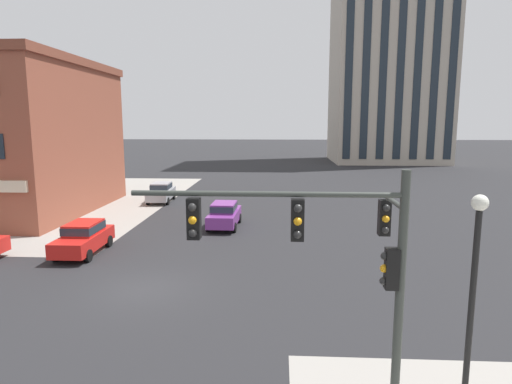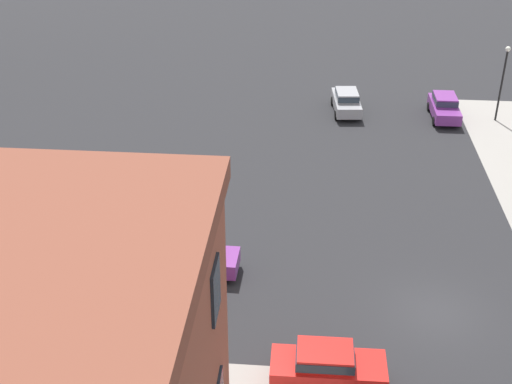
{
  "view_description": "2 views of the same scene",
  "coord_description": "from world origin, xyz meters",
  "px_view_note": "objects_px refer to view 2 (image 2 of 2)",
  "views": [
    {
      "loc": [
        5.7,
        -17.24,
        6.94
      ],
      "look_at": [
        4.64,
        1.79,
        3.89
      ],
      "focal_mm": 30.73,
      "sensor_mm": 36.0,
      "label": 1
    },
    {
      "loc": [
        -24.51,
        5.84,
        19.36
      ],
      "look_at": [
        5.94,
        8.45,
        2.37
      ],
      "focal_mm": 48.27,
      "sensor_mm": 36.0,
      "label": 2
    }
  ],
  "objects_px": {
    "car_cross_eastbound": "(346,101)",
    "car_cross_westbound": "(444,106)",
    "street_lamp_corner_far": "(503,75)",
    "car_main_southbound_near": "(327,365)",
    "car_main_southbound_far": "(193,257)"
  },
  "relations": [
    {
      "from": "car_cross_eastbound",
      "to": "street_lamp_corner_far",
      "type": "bearing_deg",
      "value": -93.03
    },
    {
      "from": "car_main_southbound_far",
      "to": "car_cross_westbound",
      "type": "bearing_deg",
      "value": -36.03
    },
    {
      "from": "car_main_southbound_near",
      "to": "street_lamp_corner_far",
      "type": "bearing_deg",
      "value": -24.27
    },
    {
      "from": "street_lamp_corner_far",
      "to": "car_main_southbound_far",
      "type": "bearing_deg",
      "value": 137.62
    },
    {
      "from": "car_cross_westbound",
      "to": "car_main_southbound_near",
      "type": "bearing_deg",
      "value": 162.59
    },
    {
      "from": "street_lamp_corner_far",
      "to": "car_cross_eastbound",
      "type": "distance_m",
      "value": 10.9
    },
    {
      "from": "car_main_southbound_far",
      "to": "street_lamp_corner_far",
      "type": "bearing_deg",
      "value": -42.38
    },
    {
      "from": "street_lamp_corner_far",
      "to": "car_cross_westbound",
      "type": "distance_m",
      "value": 4.42
    },
    {
      "from": "street_lamp_corner_far",
      "to": "car_cross_eastbound",
      "type": "xyz_separation_m",
      "value": [
        0.56,
        10.61,
        -2.47
      ]
    },
    {
      "from": "car_cross_westbound",
      "to": "street_lamp_corner_far",
      "type": "bearing_deg",
      "value": -91.56
    },
    {
      "from": "car_cross_eastbound",
      "to": "car_cross_westbound",
      "type": "distance_m",
      "value": 6.96
    },
    {
      "from": "car_main_southbound_near",
      "to": "car_cross_eastbound",
      "type": "distance_m",
      "value": 27.53
    },
    {
      "from": "car_main_southbound_near",
      "to": "car_cross_westbound",
      "type": "distance_m",
      "value": 28.32
    },
    {
      "from": "car_main_southbound_near",
      "to": "car_cross_eastbound",
      "type": "bearing_deg",
      "value": -3.2
    },
    {
      "from": "car_main_southbound_far",
      "to": "car_cross_westbound",
      "type": "height_order",
      "value": "same"
    }
  ]
}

